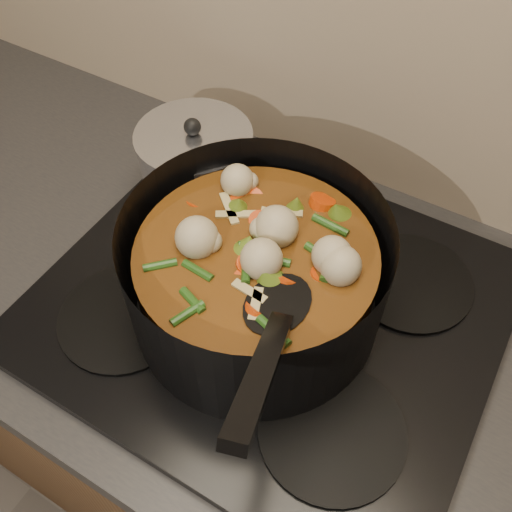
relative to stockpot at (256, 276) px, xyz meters
The scene contains 4 objects.
counter 0.55m from the stockpot, 69.38° to the left, with size 2.64×0.64×0.91m.
stovetop 0.09m from the stockpot, 69.38° to the left, with size 0.62×0.54×0.03m.
stockpot is the anchor object (origin of this frame).
saucepan 0.25m from the stockpot, 142.60° to the left, with size 0.18×0.18×0.15m.
Camera 1 is at (0.22, 1.52, 1.60)m, focal length 40.00 mm.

